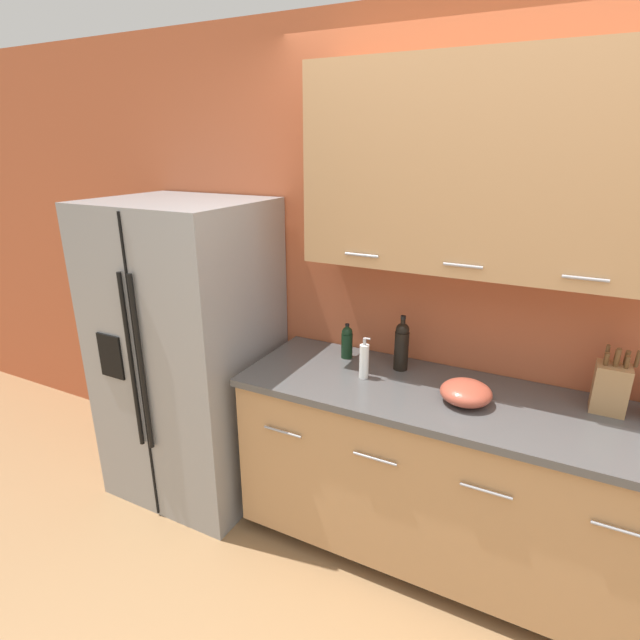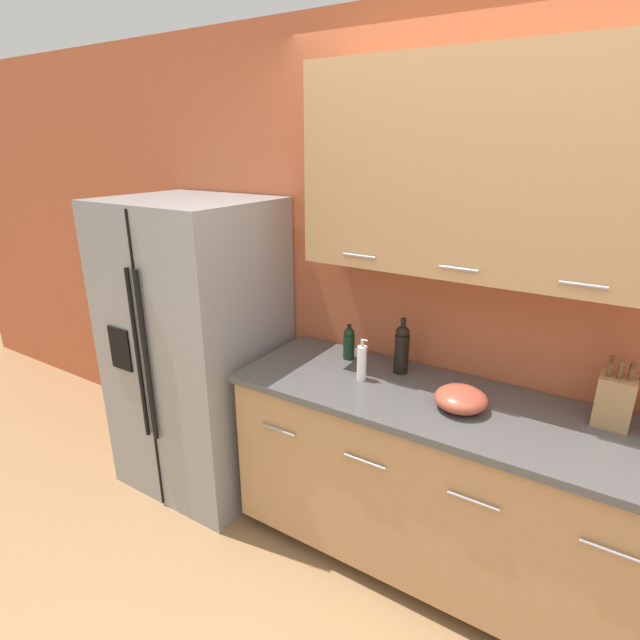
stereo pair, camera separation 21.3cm
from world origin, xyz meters
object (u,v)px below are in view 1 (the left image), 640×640
at_px(soap_dispenser, 364,361).
at_px(knife_block, 611,387).
at_px(wine_bottle, 402,345).
at_px(mixing_bowl, 466,392).
at_px(refrigerator, 190,353).
at_px(oil_bottle, 347,341).

bearing_deg(soap_dispenser, knife_block, 9.65).
bearing_deg(wine_bottle, mixing_bowl, -29.01).
height_order(refrigerator, knife_block, refrigerator).
distance_m(oil_bottle, mixing_bowl, 0.70).
xyz_separation_m(refrigerator, oil_bottle, (0.89, 0.22, 0.15)).
height_order(oil_bottle, mixing_bowl, oil_bottle).
distance_m(wine_bottle, mixing_bowl, 0.42).
bearing_deg(knife_block, soap_dispenser, -170.35).
height_order(wine_bottle, soap_dispenser, wine_bottle).
xyz_separation_m(refrigerator, soap_dispenser, (1.06, 0.04, 0.15)).
xyz_separation_m(refrigerator, knife_block, (2.10, 0.22, 0.18)).
distance_m(wine_bottle, oil_bottle, 0.30).
relative_size(knife_block, soap_dispenser, 1.42).
bearing_deg(refrigerator, mixing_bowl, 0.51).
relative_size(wine_bottle, oil_bottle, 1.50).
bearing_deg(soap_dispenser, refrigerator, -177.74).
height_order(refrigerator, soap_dispenser, refrigerator).
bearing_deg(mixing_bowl, refrigerator, -179.49).
relative_size(knife_block, mixing_bowl, 1.33).
height_order(soap_dispenser, oil_bottle, soap_dispenser).
relative_size(wine_bottle, mixing_bowl, 1.27).
xyz_separation_m(knife_block, soap_dispenser, (-1.04, -0.18, -0.02)).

